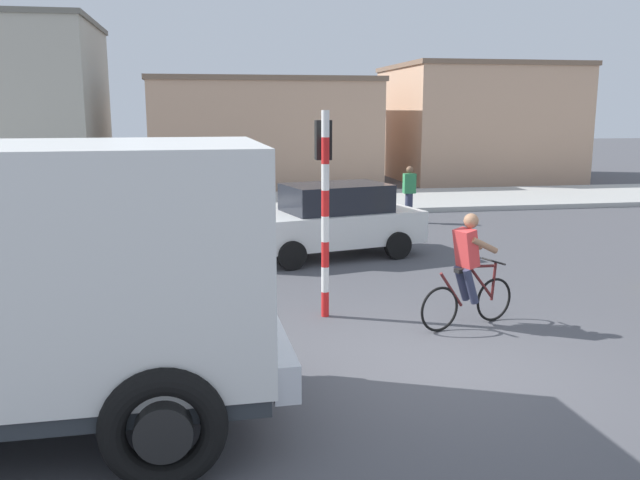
{
  "coord_description": "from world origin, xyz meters",
  "views": [
    {
      "loc": [
        -2.86,
        -7.61,
        3.22
      ],
      "look_at": [
        -1.07,
        2.5,
        1.2
      ],
      "focal_mm": 37.54,
      "sensor_mm": 36.0,
      "label": 1
    }
  ],
  "objects_px": {
    "car_red_near": "(93,216)",
    "pedestrian_near_kerb": "(409,193)",
    "car_white_mid": "(332,220)",
    "traffic_light_pole": "(324,185)",
    "cyclist": "(468,270)"
  },
  "relations": [
    {
      "from": "traffic_light_pole",
      "to": "pedestrian_near_kerb",
      "type": "height_order",
      "value": "traffic_light_pole"
    },
    {
      "from": "car_red_near",
      "to": "pedestrian_near_kerb",
      "type": "height_order",
      "value": "pedestrian_near_kerb"
    },
    {
      "from": "pedestrian_near_kerb",
      "to": "car_white_mid",
      "type": "bearing_deg",
      "value": -127.33
    },
    {
      "from": "traffic_light_pole",
      "to": "car_red_near",
      "type": "height_order",
      "value": "traffic_light_pole"
    },
    {
      "from": "car_red_near",
      "to": "pedestrian_near_kerb",
      "type": "bearing_deg",
      "value": 16.68
    },
    {
      "from": "pedestrian_near_kerb",
      "to": "traffic_light_pole",
      "type": "bearing_deg",
      "value": -115.83
    },
    {
      "from": "cyclist",
      "to": "car_white_mid",
      "type": "distance_m",
      "value": 5.26
    },
    {
      "from": "pedestrian_near_kerb",
      "to": "cyclist",
      "type": "bearing_deg",
      "value": -102.14
    },
    {
      "from": "cyclist",
      "to": "pedestrian_near_kerb",
      "type": "relative_size",
      "value": 1.06
    },
    {
      "from": "cyclist",
      "to": "pedestrian_near_kerb",
      "type": "distance_m",
      "value": 9.33
    },
    {
      "from": "cyclist",
      "to": "traffic_light_pole",
      "type": "height_order",
      "value": "traffic_light_pole"
    },
    {
      "from": "traffic_light_pole",
      "to": "pedestrian_near_kerb",
      "type": "relative_size",
      "value": 1.98
    },
    {
      "from": "traffic_light_pole",
      "to": "car_red_near",
      "type": "bearing_deg",
      "value": 127.26
    },
    {
      "from": "car_red_near",
      "to": "car_white_mid",
      "type": "xyz_separation_m",
      "value": [
        5.27,
        -1.48,
        0.0
      ]
    },
    {
      "from": "car_red_near",
      "to": "car_white_mid",
      "type": "height_order",
      "value": "same"
    }
  ]
}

